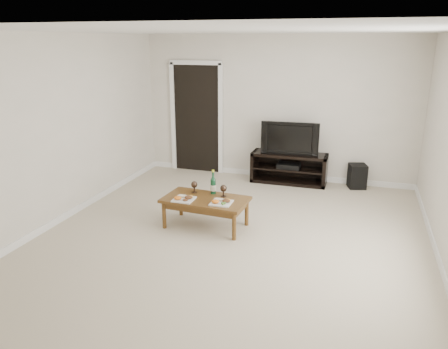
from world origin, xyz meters
TOP-DOWN VIEW (x-y plane):
  - floor at (0.00, 0.00)m, footprint 5.50×5.50m
  - back_wall at (0.00, 2.77)m, footprint 5.00×0.04m
  - ceiling at (0.00, 0.00)m, footprint 5.00×5.50m
  - doorway at (-1.55, 2.73)m, footprint 0.90×0.02m
  - media_console at (0.31, 2.50)m, footprint 1.34×0.45m
  - television at (0.31, 2.50)m, footprint 1.02×0.18m
  - av_receiver at (0.31, 2.48)m, footprint 0.40×0.30m
  - subwoofer at (1.51, 2.57)m, footprint 0.35×0.35m
  - coffee_table at (-0.46, 0.19)m, footprint 1.19×0.71m
  - plate_left at (-0.71, 0.04)m, footprint 0.27×0.27m
  - plate_right at (-0.19, 0.06)m, footprint 0.27×0.27m
  - wine_bottle at (-0.42, 0.40)m, footprint 0.07×0.07m
  - goblet_left at (-0.69, 0.36)m, footprint 0.09×0.09m
  - goblet_right at (-0.24, 0.33)m, footprint 0.09×0.09m

SIDE VIEW (x-z plane):
  - floor at x=0.00m, z-range 0.00..0.00m
  - coffee_table at x=-0.46m, z-range 0.00..0.42m
  - subwoofer at x=1.51m, z-range 0.00..0.42m
  - media_console at x=0.31m, z-range 0.00..0.55m
  - av_receiver at x=0.31m, z-range 0.29..0.36m
  - plate_left at x=-0.71m, z-range 0.42..0.49m
  - plate_right at x=-0.19m, z-range 0.42..0.49m
  - goblet_left at x=-0.69m, z-range 0.42..0.59m
  - goblet_right at x=-0.24m, z-range 0.42..0.59m
  - wine_bottle at x=-0.42m, z-range 0.42..0.77m
  - television at x=0.31m, z-range 0.55..1.13m
  - doorway at x=-1.55m, z-range 0.00..2.05m
  - back_wall at x=0.00m, z-range 0.00..2.60m
  - ceiling at x=0.00m, z-range 2.60..2.64m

